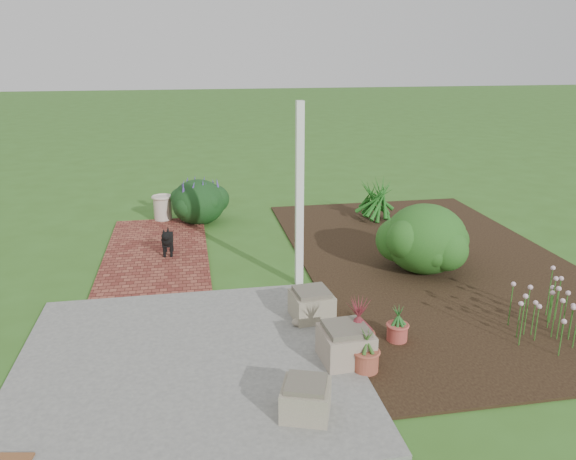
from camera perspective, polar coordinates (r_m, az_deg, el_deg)
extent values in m
plane|color=#35611E|center=(7.70, -0.94, -5.95)|extent=(80.00, 80.00, 0.00)
cube|color=slate|center=(6.06, -10.20, -13.16)|extent=(3.50, 3.50, 0.04)
cube|color=maroon|center=(9.25, -13.19, -2.11)|extent=(1.60, 3.50, 0.04)
cube|color=black|center=(8.85, 14.72, -3.21)|extent=(4.00, 7.00, 0.03)
cube|color=white|center=(7.43, 1.17, 3.38)|extent=(0.10, 0.10, 2.50)
cube|color=#746856|center=(5.15, 1.82, -16.86)|extent=(0.53, 0.53, 0.28)
cube|color=gray|center=(5.93, 5.88, -11.56)|extent=(0.54, 0.54, 0.33)
cube|color=gray|center=(6.77, 2.42, -7.67)|extent=(0.51, 0.51, 0.31)
cube|color=black|center=(8.95, -12.13, -0.94)|extent=(0.16, 0.34, 0.15)
cylinder|color=black|center=(8.89, -12.45, -2.18)|extent=(0.04, 0.04, 0.17)
cylinder|color=black|center=(8.88, -11.78, -2.16)|extent=(0.04, 0.04, 0.17)
cylinder|color=black|center=(9.12, -12.34, -1.66)|extent=(0.04, 0.04, 0.17)
cylinder|color=black|center=(9.11, -11.69, -1.63)|extent=(0.04, 0.04, 0.17)
sphere|color=black|center=(8.71, -12.27, -0.62)|extent=(0.14, 0.14, 0.14)
cone|color=black|center=(9.08, -12.10, 0.04)|extent=(0.06, 0.11, 0.13)
cylinder|color=beige|center=(10.83, -12.62, 2.21)|extent=(0.41, 0.41, 0.44)
ellipsoid|color=#0D3A15|center=(8.32, 13.78, -0.68)|extent=(1.36, 1.36, 1.01)
cylinder|color=#994033|center=(6.06, 7.06, -11.41)|extent=(0.34, 0.34, 0.27)
cylinder|color=#A74238|center=(6.44, 11.04, -10.15)|extent=(0.28, 0.28, 0.19)
cylinder|color=#9B4834|center=(5.83, 7.90, -12.99)|extent=(0.30, 0.30, 0.22)
ellipsoid|color=black|center=(10.58, -9.10, 2.95)|extent=(1.08, 1.08, 0.84)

